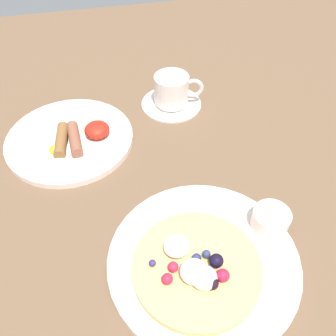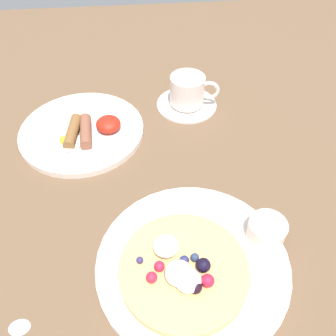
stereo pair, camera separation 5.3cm
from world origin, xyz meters
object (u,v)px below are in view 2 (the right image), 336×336
at_px(syrup_ramekin, 264,230).
at_px(coffee_saucer, 185,104).
at_px(breakfast_plate, 80,131).
at_px(coffee_cup, 186,90).
at_px(pancake_plate, 190,264).

bearing_deg(syrup_ramekin, coffee_saucer, 101.48).
bearing_deg(coffee_saucer, breakfast_plate, -161.92).
relative_size(coffee_saucer, coffee_cup, 1.25).
distance_m(pancake_plate, syrup_ramekin, 0.12).
height_order(pancake_plate, breakfast_plate, same).
relative_size(pancake_plate, coffee_cup, 2.66).
bearing_deg(syrup_ramekin, coffee_cup, 101.21).
distance_m(syrup_ramekin, coffee_saucer, 0.36).
distance_m(syrup_ramekin, coffee_cup, 0.36).
bearing_deg(coffee_saucer, pancake_plate, -96.44).
bearing_deg(pancake_plate, coffee_cup, 83.29).
height_order(coffee_saucer, coffee_cup, coffee_cup).
height_order(pancake_plate, syrup_ramekin, syrup_ramekin).
bearing_deg(breakfast_plate, syrup_ramekin, -43.65).
xyz_separation_m(breakfast_plate, coffee_cup, (0.22, 0.07, 0.03)).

